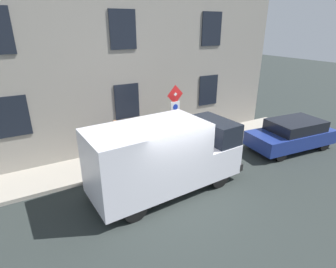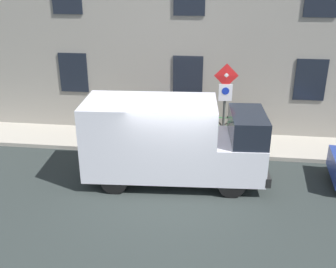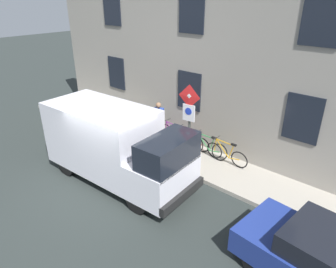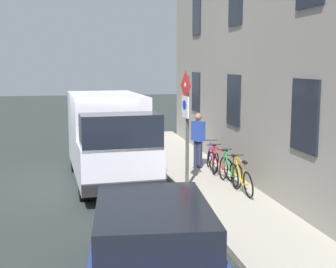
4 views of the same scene
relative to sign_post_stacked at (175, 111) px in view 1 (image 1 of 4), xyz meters
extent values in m
plane|color=#29302E|center=(-2.45, 1.36, -2.13)|extent=(80.00, 80.00, 0.00)
cube|color=#A79F91|center=(0.79, 1.36, -2.06)|extent=(2.00, 17.95, 0.14)
cube|color=gray|center=(2.14, 1.36, 1.50)|extent=(0.70, 15.95, 7.26)
cube|color=black|center=(1.77, -3.02, 0.19)|extent=(0.06, 1.10, 1.50)
cube|color=black|center=(1.77, 1.36, 0.19)|extent=(0.06, 1.10, 1.50)
cube|color=black|center=(1.77, 5.75, 0.19)|extent=(0.06, 1.10, 1.50)
cube|color=black|center=(1.77, -3.02, 3.09)|extent=(0.06, 1.10, 1.50)
cube|color=black|center=(1.77, 1.36, 3.09)|extent=(0.06, 1.10, 1.50)
cylinder|color=#474C47|center=(0.04, 0.00, -0.53)|extent=(0.09, 0.09, 2.93)
pyramid|color=silver|center=(-0.04, -0.01, 0.68)|extent=(0.10, 0.50, 0.50)
pyramid|color=red|center=(-0.04, 0.00, 0.68)|extent=(0.09, 0.56, 0.56)
cube|color=white|center=(-0.02, 0.00, 0.13)|extent=(0.09, 0.44, 0.56)
cylinder|color=#1933B2|center=(-0.05, 0.00, 0.19)|extent=(0.04, 0.24, 0.24)
cube|color=silver|center=(-1.96, 2.16, -0.72)|extent=(2.24, 3.92, 2.18)
cube|color=silver|center=(-1.79, -0.44, -1.26)|extent=(2.08, 1.52, 1.10)
cube|color=black|center=(-1.78, -0.65, -0.36)|extent=(1.98, 1.10, 0.84)
cube|color=black|center=(-1.74, -1.19, -1.63)|extent=(2.01, 0.29, 0.28)
cylinder|color=black|center=(-0.93, -0.15, -1.75)|extent=(0.27, 0.77, 0.76)
cylinder|color=black|center=(-2.69, -0.26, -1.75)|extent=(0.27, 0.77, 0.76)
cylinder|color=black|center=(-1.14, 3.17, -1.75)|extent=(0.27, 0.77, 0.76)
cylinder|color=black|center=(-2.90, 3.06, -1.75)|extent=(0.27, 0.77, 0.76)
cube|color=navy|center=(-1.76, -5.19, -1.55)|extent=(2.10, 4.14, 0.64)
cube|color=black|center=(-1.78, -5.39, -1.05)|extent=(1.82, 2.53, 0.60)
cylinder|color=black|center=(-2.42, -3.81, -1.83)|extent=(0.23, 0.61, 0.60)
cylinder|color=black|center=(-0.87, -3.95, -1.83)|extent=(0.23, 0.61, 0.60)
cylinder|color=black|center=(-2.65, -6.44, -1.83)|extent=(0.23, 0.61, 0.60)
cylinder|color=black|center=(-1.11, -6.58, -1.83)|extent=(0.23, 0.61, 0.60)
torus|color=black|center=(1.25, -0.30, -1.66)|extent=(0.13, 0.66, 0.66)
torus|color=black|center=(1.24, -1.35, -1.66)|extent=(0.13, 0.66, 0.66)
cylinder|color=orange|center=(1.24, -0.64, -1.46)|extent=(0.04, 0.60, 0.60)
cylinder|color=orange|center=(1.24, -0.71, -1.19)|extent=(0.04, 0.73, 0.07)
cylinder|color=orange|center=(1.24, -1.00, -1.47)|extent=(0.04, 0.19, 0.55)
cylinder|color=orange|center=(1.24, -1.14, -1.71)|extent=(0.04, 0.43, 0.12)
cylinder|color=orange|center=(1.25, -0.33, -1.42)|extent=(0.04, 0.09, 0.50)
cube|color=black|center=(1.24, -1.08, -1.16)|extent=(0.08, 0.20, 0.06)
cylinder|color=#262626|center=(1.25, -0.35, -1.12)|extent=(0.46, 0.04, 0.03)
torus|color=black|center=(1.23, 0.53, -1.66)|extent=(0.13, 0.66, 0.66)
torus|color=black|center=(1.26, -0.51, -1.66)|extent=(0.13, 0.66, 0.66)
cylinder|color=#2F8E44|center=(1.24, 0.20, -1.46)|extent=(0.05, 0.60, 0.60)
cylinder|color=#2F8E44|center=(1.24, 0.12, -1.19)|extent=(0.06, 0.73, 0.07)
cylinder|color=#2F8E44|center=(1.25, -0.17, -1.47)|extent=(0.04, 0.19, 0.55)
cylinder|color=#2F8E44|center=(1.25, -0.30, -1.71)|extent=(0.05, 0.43, 0.12)
cylinder|color=#2F8E44|center=(1.23, 0.51, -1.42)|extent=(0.04, 0.09, 0.50)
cube|color=black|center=(1.25, -0.24, -1.16)|extent=(0.09, 0.20, 0.06)
cylinder|color=#262626|center=(1.23, 0.48, -1.12)|extent=(0.46, 0.04, 0.03)
torus|color=black|center=(1.17, 1.37, -1.66)|extent=(0.23, 0.67, 0.66)
torus|color=black|center=(1.31, 0.33, -1.66)|extent=(0.23, 0.67, 0.66)
cylinder|color=red|center=(1.22, 1.03, -1.46)|extent=(0.12, 0.60, 0.60)
cylinder|color=red|center=(1.23, 0.96, -1.19)|extent=(0.13, 0.72, 0.07)
cylinder|color=red|center=(1.27, 0.67, -1.47)|extent=(0.06, 0.19, 0.55)
cylinder|color=red|center=(1.28, 0.54, -1.71)|extent=(0.09, 0.43, 0.12)
cylinder|color=red|center=(1.17, 1.34, -1.42)|extent=(0.05, 0.09, 0.50)
cube|color=black|center=(1.28, 0.60, -1.16)|extent=(0.11, 0.21, 0.06)
cylinder|color=#262626|center=(1.18, 1.32, -1.12)|extent=(0.46, 0.09, 0.03)
torus|color=black|center=(1.31, 2.20, -1.66)|extent=(0.22, 0.67, 0.66)
torus|color=black|center=(1.18, 1.16, -1.66)|extent=(0.22, 0.67, 0.66)
cylinder|color=#95318F|center=(1.26, 1.87, -1.46)|extent=(0.11, 0.60, 0.60)
cylinder|color=#95318F|center=(1.26, 1.79, -1.19)|extent=(0.13, 0.73, 0.07)
cylinder|color=#95318F|center=(1.22, 1.51, -1.47)|extent=(0.06, 0.19, 0.55)
cylinder|color=#95318F|center=(1.20, 1.37, -1.71)|extent=(0.09, 0.43, 0.12)
cylinder|color=#95318F|center=(1.30, 2.18, -1.42)|extent=(0.05, 0.09, 0.50)
cube|color=black|center=(1.21, 1.43, -1.16)|extent=(0.10, 0.21, 0.06)
cylinder|color=#262626|center=(1.30, 2.15, -1.12)|extent=(0.46, 0.09, 0.03)
cylinder|color=#262B47|center=(0.97, 2.17, -1.57)|extent=(0.16, 0.16, 0.85)
cylinder|color=#262B47|center=(0.90, 2.33, -1.57)|extent=(0.16, 0.16, 0.85)
cube|color=#2C47AC|center=(0.93, 2.25, -0.83)|extent=(0.40, 0.47, 0.62)
sphere|color=#936B4C|center=(0.93, 2.25, -0.38)|extent=(0.22, 0.22, 0.22)
camera|label=1|loc=(-9.07, 5.41, 3.24)|focal=28.96mm
camera|label=2|loc=(-12.54, 0.30, 3.78)|focal=42.31mm
camera|label=3|loc=(-7.47, -5.64, 3.73)|focal=32.62mm
camera|label=4|loc=(-2.82, -11.76, 1.21)|focal=49.86mm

